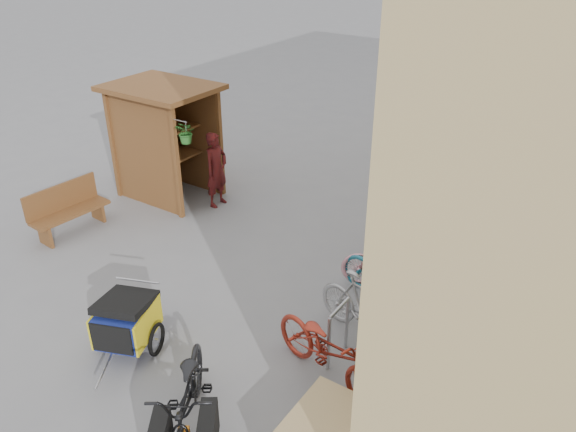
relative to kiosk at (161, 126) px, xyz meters
The scene contains 16 objects.
ground 4.39m from the kiosk, 37.02° to the right, with size 80.00×80.00×0.00m, color gray.
kiosk is the anchor object (origin of this frame).
bike_rack 5.67m from the kiosk, ahead, with size 0.05×5.35×0.86m.
bench 2.50m from the kiosk, 100.21° to the right, with size 0.56×1.52×0.94m.
shopping_carts 7.67m from the kiosk, 34.43° to the left, with size 0.61×2.04×1.09m.
child_trailer 5.07m from the kiosk, 51.79° to the right, with size 0.99×1.51×0.88m.
cargo_bike 6.69m from the kiosk, 43.37° to the right, with size 1.68×2.00×1.03m.
person_kiosk 1.47m from the kiosk, 10.13° to the left, with size 0.57×0.38×1.58m, color maroon.
bike_0 6.49m from the kiosk, 27.01° to the right, with size 0.67×1.91×1.01m, color maroon.
bike_1 6.08m from the kiosk, 18.25° to the right, with size 0.46×1.64×0.99m, color #9FA0A3.
bike_2 5.81m from the kiosk, ahead, with size 0.61×1.75×0.92m, color #1D6276.
bike_3 5.62m from the kiosk, ahead, with size 0.44×1.55×0.93m, color pink.
bike_4 5.69m from the kiosk, ahead, with size 0.66×1.88×0.99m, color maroon.
bike_5 5.76m from the kiosk, ahead, with size 0.46×1.61×0.97m, color #9FA0A3.
bike_6 6.05m from the kiosk, 16.33° to the left, with size 0.67×1.91×1.00m, color #1D6276.
bike_7 5.82m from the kiosk, 18.71° to the left, with size 0.52×1.84×1.11m, color maroon.
Camera 1 is at (4.99, -5.27, 5.35)m, focal length 35.00 mm.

